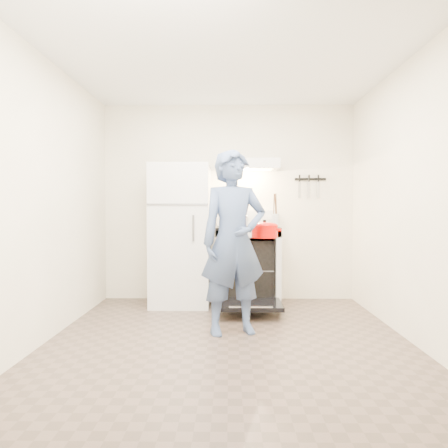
# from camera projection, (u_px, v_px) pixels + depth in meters

# --- Properties ---
(floor) EXTENTS (3.60, 3.60, 0.00)m
(floor) POSITION_uv_depth(u_px,v_px,m) (228.00, 340.00, 3.88)
(floor) COLOR brown
(floor) RESTS_ON ground
(back_wall) EXTENTS (3.20, 0.02, 2.50)m
(back_wall) POSITION_uv_depth(u_px,v_px,m) (229.00, 203.00, 5.64)
(back_wall) COLOR white
(back_wall) RESTS_ON ground
(refrigerator) EXTENTS (0.70, 0.70, 1.70)m
(refrigerator) POSITION_uv_depth(u_px,v_px,m) (181.00, 235.00, 5.31)
(refrigerator) COLOR silver
(refrigerator) RESTS_ON floor
(stove_body) EXTENTS (0.76, 0.65, 0.92)m
(stove_body) POSITION_uv_depth(u_px,v_px,m) (247.00, 267.00, 5.34)
(stove_body) COLOR silver
(stove_body) RESTS_ON floor
(cooktop) EXTENTS (0.76, 0.65, 0.03)m
(cooktop) POSITION_uv_depth(u_px,v_px,m) (247.00, 228.00, 5.32)
(cooktop) COLOR black
(cooktop) RESTS_ON stove_body
(backsplash) EXTENTS (0.76, 0.07, 0.20)m
(backsplash) POSITION_uv_depth(u_px,v_px,m) (246.00, 218.00, 5.60)
(backsplash) COLOR silver
(backsplash) RESTS_ON cooktop
(oven_door) EXTENTS (0.70, 0.54, 0.04)m
(oven_door) POSITION_uv_depth(u_px,v_px,m) (250.00, 304.00, 4.76)
(oven_door) COLOR black
(oven_door) RESTS_ON floor
(oven_rack) EXTENTS (0.60, 0.52, 0.01)m
(oven_rack) POSITION_uv_depth(u_px,v_px,m) (247.00, 268.00, 5.34)
(oven_rack) COLOR slate
(oven_rack) RESTS_ON stove_body
(range_hood) EXTENTS (0.76, 0.50, 0.12)m
(range_hood) POSITION_uv_depth(u_px,v_px,m) (247.00, 165.00, 5.37)
(range_hood) COLOR silver
(range_hood) RESTS_ON back_wall
(knife_strip) EXTENTS (0.40, 0.02, 0.03)m
(knife_strip) POSITION_uv_depth(u_px,v_px,m) (310.00, 179.00, 5.60)
(knife_strip) COLOR black
(knife_strip) RESTS_ON back_wall
(pizza_stone) EXTENTS (0.35, 0.35, 0.02)m
(pizza_stone) POSITION_uv_depth(u_px,v_px,m) (250.00, 268.00, 5.25)
(pizza_stone) COLOR #9A784F
(pizza_stone) RESTS_ON oven_rack
(tea_kettle) EXTENTS (0.21, 0.17, 0.26)m
(tea_kettle) POSITION_uv_depth(u_px,v_px,m) (238.00, 216.00, 5.54)
(tea_kettle) COLOR silver
(tea_kettle) RESTS_ON cooktop
(utensil_jar) EXTENTS (0.11, 0.11, 0.13)m
(utensil_jar) POSITION_uv_depth(u_px,v_px,m) (275.00, 219.00, 5.14)
(utensil_jar) COLOR silver
(utensil_jar) RESTS_ON cooktop
(person) EXTENTS (0.72, 0.58, 1.72)m
(person) POSITION_uv_depth(u_px,v_px,m) (234.00, 242.00, 4.07)
(person) COLOR #3C4F7D
(person) RESTS_ON floor
(dutch_oven) EXTENTS (0.33, 0.26, 0.22)m
(dutch_oven) POSITION_uv_depth(u_px,v_px,m) (265.00, 232.00, 4.32)
(dutch_oven) COLOR #E80500
(dutch_oven) RESTS_ON person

